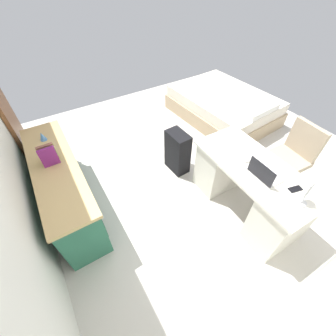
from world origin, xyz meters
TOP-DOWN VIEW (x-y plane):
  - ground_plane at (0.00, 0.00)m, footprint 5.35×5.35m
  - door_wooden at (1.49, 2.10)m, footprint 0.88×0.05m
  - desk at (-0.95, -0.08)m, footprint 1.46×0.70m
  - office_chair at (-0.91, -0.87)m, footprint 0.52×0.52m
  - credenza at (0.25, 1.80)m, footprint 1.80×0.48m
  - bed at (0.84, -1.32)m, footprint 2.00×1.53m
  - suitcase_black at (0.10, 0.24)m, footprint 0.37×0.24m
  - laptop at (-1.08, -0.02)m, footprint 0.32×0.23m
  - computer_mouse at (-0.82, -0.07)m, footprint 0.06×0.10m
  - cell_phone_near_laptop at (-1.37, -0.17)m, footprint 0.10×0.15m
  - desk_lamp at (-1.46, -0.07)m, footprint 0.16×0.11m
  - book_row at (0.32, 1.80)m, footprint 0.15×0.17m
  - figurine_small at (0.78, 1.80)m, footprint 0.08×0.08m

SIDE VIEW (x-z plane):
  - ground_plane at x=0.00m, z-range 0.00..0.00m
  - bed at x=0.84m, z-range -0.05..0.53m
  - suitcase_black at x=0.10m, z-range 0.00..0.65m
  - credenza at x=0.25m, z-range 0.00..0.74m
  - desk at x=-0.95m, z-range 0.02..0.76m
  - office_chair at x=-0.91m, z-range -0.05..0.89m
  - cell_phone_near_laptop at x=-1.37m, z-range 0.75..0.76m
  - computer_mouse at x=-0.82m, z-range 0.75..0.78m
  - figurine_small at x=0.78m, z-range 0.74..0.85m
  - laptop at x=-1.08m, z-range 0.69..0.90m
  - book_row at x=0.32m, z-range 0.73..0.96m
  - desk_lamp at x=-1.46m, z-range 0.83..1.18m
  - door_wooden at x=1.49m, z-range 0.00..2.04m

